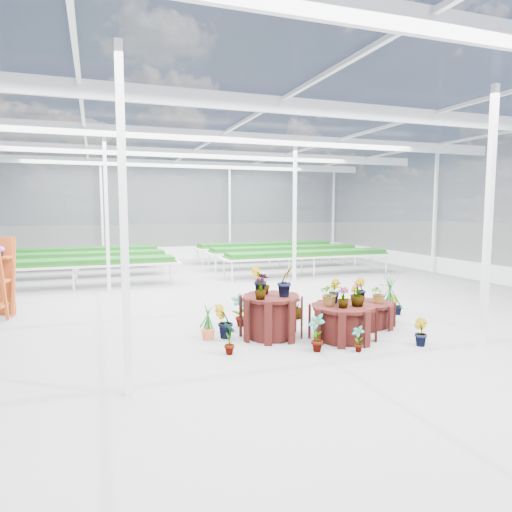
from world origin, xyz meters
name	(u,v)px	position (x,y,z in m)	size (l,w,h in m)	color
ground_plane	(248,312)	(0.00, 0.00, 0.00)	(24.00, 24.00, 0.00)	gray
greenhouse_shell	(248,217)	(0.00, 0.00, 2.25)	(18.00, 24.00, 4.50)	white
steel_frame	(248,217)	(0.00, 0.00, 2.25)	(18.00, 24.00, 4.50)	silver
nursery_benches	(188,261)	(0.00, 7.20, 0.42)	(16.00, 7.00, 0.84)	silver
plinth_tall	(271,316)	(-0.24, -2.11, 0.40)	(1.17, 1.17, 0.80)	#340E0B
plinth_mid	(342,322)	(0.96, -2.71, 0.32)	(1.23, 1.23, 0.65)	#340E0B
plinth_low	(367,314)	(1.96, -2.01, 0.25)	(1.11, 1.11, 0.50)	#340E0B
nursery_plants	(313,303)	(0.67, -2.05, 0.59)	(4.92, 2.95, 1.39)	#0F4811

